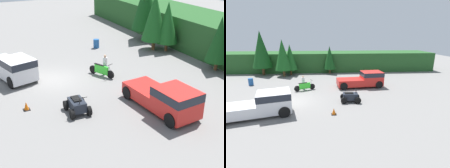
{
  "view_description": "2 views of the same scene",
  "coord_description": "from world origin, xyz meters",
  "views": [
    {
      "loc": [
        21.6,
        -5.9,
        9.31
      ],
      "look_at": [
        4.59,
        2.64,
        0.95
      ],
      "focal_mm": 50.0,
      "sensor_mm": 36.0,
      "label": 1
    },
    {
      "loc": [
        3.26,
        -15.73,
        6.1
      ],
      "look_at": [
        4.59,
        2.64,
        0.95
      ],
      "focal_mm": 28.0,
      "sensor_mm": 36.0,
      "label": 2
    }
  ],
  "objects": [
    {
      "name": "quad_atv",
      "position": [
        5.56,
        -0.23,
        0.46
      ],
      "size": [
        1.92,
        1.34,
        1.19
      ],
      "rotation": [
        0.0,
        0.0,
        -0.03
      ],
      "color": "black",
      "rests_on": "ground_plane"
    },
    {
      "name": "pickup_truck_second",
      "position": [
        -1.71,
        -2.69,
        0.98
      ],
      "size": [
        5.88,
        3.45,
        1.85
      ],
      "rotation": [
        0.0,
        0.0,
        0.27
      ],
      "color": "silver",
      "rests_on": "ground_plane"
    },
    {
      "name": "tree_mid_right",
      "position": [
        -2.22,
        11.96,
        2.81
      ],
      "size": [
        2.1,
        2.1,
        4.77
      ],
      "color": "brown",
      "rests_on": "ground_plane"
    },
    {
      "name": "tree_left",
      "position": [
        -6.58,
        12.26,
        4.0
      ],
      "size": [
        2.99,
        2.99,
        6.8
      ],
      "color": "brown",
      "rests_on": "ground_plane"
    },
    {
      "name": "tree_right",
      "position": [
        3.93,
        12.53,
        2.62
      ],
      "size": [
        1.96,
        1.96,
        4.46
      ],
      "color": "brown",
      "rests_on": "ground_plane"
    },
    {
      "name": "traffic_cone",
      "position": [
        3.85,
        -2.96,
        0.25
      ],
      "size": [
        0.42,
        0.42,
        0.55
      ],
      "color": "black",
      "rests_on": "ground_plane"
    },
    {
      "name": "dirt_bike",
      "position": [
        0.85,
        3.6,
        0.47
      ],
      "size": [
        2.26,
        1.2,
        1.13
      ],
      "rotation": [
        0.0,
        0.0,
        0.44
      ],
      "color": "black",
      "rests_on": "ground_plane"
    },
    {
      "name": "hillside_backdrop",
      "position": [
        0.0,
        16.0,
        1.59
      ],
      "size": [
        44.0,
        6.0,
        3.18
      ],
      "color": "#235123",
      "rests_on": "ground_plane"
    },
    {
      "name": "tree_mid_left",
      "position": [
        -3.12,
        11.07,
        3.27
      ],
      "size": [
        2.45,
        2.45,
        5.56
      ],
      "color": "brown",
      "rests_on": "ground_plane"
    },
    {
      "name": "pickup_truck_red",
      "position": [
        7.96,
        4.61,
        0.98
      ],
      "size": [
        5.59,
        2.58,
        1.85
      ],
      "rotation": [
        0.0,
        0.0,
        0.09
      ],
      "color": "red",
      "rests_on": "ground_plane"
    },
    {
      "name": "ground_plane",
      "position": [
        0.0,
        0.0,
        0.0
      ],
      "size": [
        80.0,
        80.0,
        0.0
      ],
      "primitive_type": "plane",
      "color": "slate"
    },
    {
      "name": "rider_person",
      "position": [
        0.65,
        4.0,
        0.89
      ],
      "size": [
        0.47,
        0.47,
        1.64
      ],
      "rotation": [
        0.0,
        0.0,
        0.65
      ],
      "color": "navy",
      "rests_on": "ground_plane"
    },
    {
      "name": "steel_barrel",
      "position": [
        -6.2,
        6.28,
        0.44
      ],
      "size": [
        0.58,
        0.58,
        0.88
      ],
      "color": "#1E5193",
      "rests_on": "ground_plane"
    }
  ]
}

